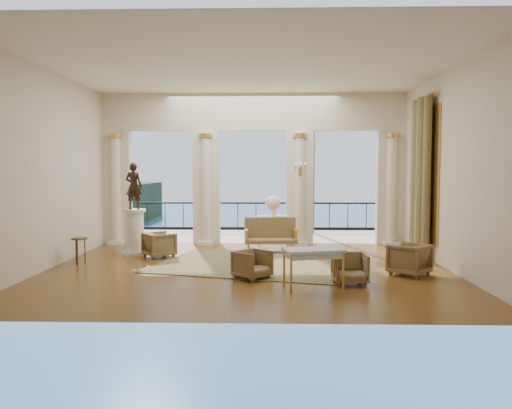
{
  "coord_description": "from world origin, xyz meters",
  "views": [
    {
      "loc": [
        0.48,
        -11.13,
        2.24
      ],
      "look_at": [
        0.18,
        0.6,
        1.42
      ],
      "focal_mm": 35.0,
      "sensor_mm": 36.0,
      "label": 1
    }
  ],
  "objects_px": {
    "game_table": "(313,253)",
    "console_table": "(273,221)",
    "armchair_d": "(159,243)",
    "pedestal": "(134,233)",
    "armchair_c": "(409,258)",
    "statue": "(134,186)",
    "armchair_b": "(350,267)",
    "side_table": "(79,242)",
    "settee": "(270,235)",
    "armchair_a": "(252,263)"
  },
  "relations": [
    {
      "from": "settee",
      "to": "console_table",
      "type": "height_order",
      "value": "settee"
    },
    {
      "from": "armchair_a",
      "to": "side_table",
      "type": "relative_size",
      "value": 1.03
    },
    {
      "from": "side_table",
      "to": "statue",
      "type": "bearing_deg",
      "value": 56.13
    },
    {
      "from": "armchair_d",
      "to": "pedestal",
      "type": "relative_size",
      "value": 0.59
    },
    {
      "from": "armchair_b",
      "to": "armchair_a",
      "type": "bearing_deg",
      "value": 166.35
    },
    {
      "from": "game_table",
      "to": "side_table",
      "type": "bearing_deg",
      "value": 144.39
    },
    {
      "from": "armchair_b",
      "to": "game_table",
      "type": "distance_m",
      "value": 0.93
    },
    {
      "from": "armchair_c",
      "to": "pedestal",
      "type": "relative_size",
      "value": 0.62
    },
    {
      "from": "armchair_b",
      "to": "pedestal",
      "type": "xyz_separation_m",
      "value": [
        -5.14,
        3.23,
        0.25
      ]
    },
    {
      "from": "armchair_d",
      "to": "armchair_c",
      "type": "bearing_deg",
      "value": -147.44
    },
    {
      "from": "armchair_d",
      "to": "side_table",
      "type": "distance_m",
      "value": 1.98
    },
    {
      "from": "armchair_d",
      "to": "console_table",
      "type": "bearing_deg",
      "value": -92.83
    },
    {
      "from": "armchair_a",
      "to": "armchair_d",
      "type": "height_order",
      "value": "armchair_d"
    },
    {
      "from": "armchair_b",
      "to": "statue",
      "type": "bearing_deg",
      "value": 146.38
    },
    {
      "from": "game_table",
      "to": "side_table",
      "type": "distance_m",
      "value": 5.78
    },
    {
      "from": "armchair_a",
      "to": "armchair_b",
      "type": "distance_m",
      "value": 1.98
    },
    {
      "from": "settee",
      "to": "armchair_c",
      "type": "bearing_deg",
      "value": -48.97
    },
    {
      "from": "armchair_a",
      "to": "armchair_d",
      "type": "xyz_separation_m",
      "value": [
        -2.47,
        2.46,
        0.03
      ]
    },
    {
      "from": "armchair_a",
      "to": "pedestal",
      "type": "distance_m",
      "value": 4.27
    },
    {
      "from": "armchair_b",
      "to": "statue",
      "type": "relative_size",
      "value": 0.55
    },
    {
      "from": "armchair_a",
      "to": "statue",
      "type": "bearing_deg",
      "value": 90.08
    },
    {
      "from": "armchair_c",
      "to": "side_table",
      "type": "relative_size",
      "value": 1.19
    },
    {
      "from": "armchair_a",
      "to": "statue",
      "type": "height_order",
      "value": "statue"
    },
    {
      "from": "game_table",
      "to": "console_table",
      "type": "height_order",
      "value": "console_table"
    },
    {
      "from": "settee",
      "to": "side_table",
      "type": "xyz_separation_m",
      "value": [
        -4.52,
        -1.96,
        0.08
      ]
    },
    {
      "from": "armchair_a",
      "to": "settee",
      "type": "xyz_separation_m",
      "value": [
        0.38,
        3.38,
        0.14
      ]
    },
    {
      "from": "armchair_a",
      "to": "console_table",
      "type": "xyz_separation_m",
      "value": [
        0.46,
        4.52,
        0.41
      ]
    },
    {
      "from": "armchair_d",
      "to": "statue",
      "type": "xyz_separation_m",
      "value": [
        -0.74,
        0.35,
        1.46
      ]
    },
    {
      "from": "armchair_a",
      "to": "statue",
      "type": "relative_size",
      "value": 0.54
    },
    {
      "from": "pedestal",
      "to": "statue",
      "type": "bearing_deg",
      "value": -90.0
    },
    {
      "from": "settee",
      "to": "game_table",
      "type": "xyz_separation_m",
      "value": [
        0.8,
        -4.2,
        0.22
      ]
    },
    {
      "from": "armchair_a",
      "to": "game_table",
      "type": "distance_m",
      "value": 1.48
    },
    {
      "from": "armchair_d",
      "to": "settee",
      "type": "relative_size",
      "value": 0.49
    },
    {
      "from": "armchair_a",
      "to": "statue",
      "type": "xyz_separation_m",
      "value": [
        -3.21,
        2.81,
        1.49
      ]
    },
    {
      "from": "game_table",
      "to": "settee",
      "type": "bearing_deg",
      "value": 88.0
    },
    {
      "from": "armchair_c",
      "to": "statue",
      "type": "bearing_deg",
      "value": -67.43
    },
    {
      "from": "armchair_a",
      "to": "settee",
      "type": "relative_size",
      "value": 0.45
    },
    {
      "from": "armchair_a",
      "to": "settee",
      "type": "distance_m",
      "value": 3.4
    },
    {
      "from": "armchair_a",
      "to": "side_table",
      "type": "bearing_deg",
      "value": 112.47
    },
    {
      "from": "armchair_b",
      "to": "console_table",
      "type": "xyz_separation_m",
      "value": [
        -1.48,
        4.94,
        0.4
      ]
    },
    {
      "from": "statue",
      "to": "side_table",
      "type": "bearing_deg",
      "value": 63.67
    },
    {
      "from": "armchair_b",
      "to": "game_table",
      "type": "bearing_deg",
      "value": -153.03
    },
    {
      "from": "console_table",
      "to": "pedestal",
      "type": "bearing_deg",
      "value": -160.28
    },
    {
      "from": "settee",
      "to": "console_table",
      "type": "bearing_deg",
      "value": 82.38
    },
    {
      "from": "game_table",
      "to": "console_table",
      "type": "bearing_deg",
      "value": 84.92
    },
    {
      "from": "armchair_a",
      "to": "statue",
      "type": "distance_m",
      "value": 4.52
    },
    {
      "from": "armchair_d",
      "to": "armchair_b",
      "type": "bearing_deg",
      "value": -161.19
    },
    {
      "from": "side_table",
      "to": "pedestal",
      "type": "bearing_deg",
      "value": 56.13
    },
    {
      "from": "armchair_a",
      "to": "game_table",
      "type": "height_order",
      "value": "game_table"
    },
    {
      "from": "armchair_b",
      "to": "armchair_c",
      "type": "relative_size",
      "value": 0.9
    }
  ]
}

